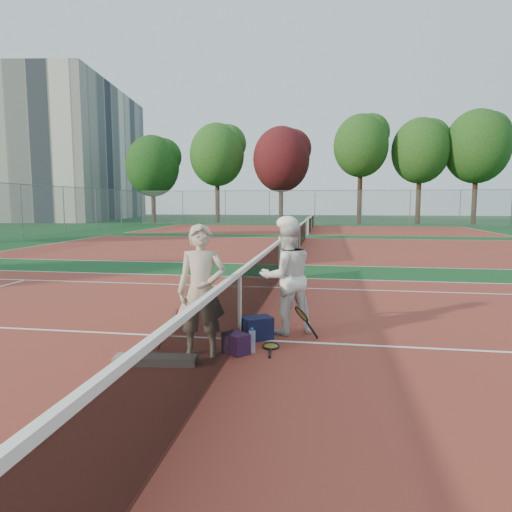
% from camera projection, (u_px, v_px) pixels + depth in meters
% --- Properties ---
extents(ground, '(130.00, 130.00, 0.00)m').
position_uv_depth(ground, '(240.00, 340.00, 6.62)').
color(ground, '#103C1B').
rests_on(ground, ground).
extents(court_main, '(23.77, 10.97, 0.01)m').
position_uv_depth(court_main, '(240.00, 339.00, 6.62)').
color(court_main, maroon).
rests_on(court_main, ground).
extents(court_far_a, '(23.77, 10.97, 0.01)m').
position_uv_depth(court_far_a, '(299.00, 248.00, 19.86)').
color(court_far_a, maroon).
rests_on(court_far_a, ground).
extents(court_far_b, '(23.77, 10.97, 0.01)m').
position_uv_depth(court_far_b, '(311.00, 230.00, 33.09)').
color(court_far_b, maroon).
rests_on(court_far_b, ground).
extents(net_main, '(0.10, 10.98, 1.02)m').
position_uv_depth(net_main, '(240.00, 305.00, 6.56)').
color(net_main, black).
rests_on(net_main, ground).
extents(net_far_a, '(0.10, 10.98, 1.02)m').
position_uv_depth(net_far_a, '(300.00, 236.00, 19.80)').
color(net_far_a, black).
rests_on(net_far_a, ground).
extents(net_far_b, '(0.10, 10.98, 1.02)m').
position_uv_depth(net_far_b, '(312.00, 223.00, 33.03)').
color(net_far_b, black).
rests_on(net_far_b, ground).
extents(fence_back, '(32.00, 0.06, 3.00)m').
position_uv_depth(fence_back, '(315.00, 208.00, 39.78)').
color(fence_back, slate).
rests_on(fence_back, ground).
extents(apartment_block, '(12.96, 23.18, 15.00)m').
position_uv_depth(apartment_block, '(77.00, 155.00, 53.28)').
color(apartment_block, beige).
rests_on(apartment_block, ground).
extents(player_a, '(0.69, 0.52, 1.71)m').
position_uv_depth(player_a, '(202.00, 291.00, 5.84)').
color(player_a, '#BAA890').
rests_on(player_a, ground).
extents(player_b, '(1.03, 0.95, 1.72)m').
position_uv_depth(player_b, '(287.00, 277.00, 6.87)').
color(player_b, white).
rests_on(player_b, ground).
extents(racket_red, '(0.37, 0.36, 0.55)m').
position_uv_depth(racket_red, '(173.00, 329.00, 6.16)').
color(racket_red, maroon).
rests_on(racket_red, ground).
extents(racket_black_held, '(0.46, 0.43, 0.51)m').
position_uv_depth(racket_black_held, '(301.00, 324.00, 6.53)').
color(racket_black_held, black).
rests_on(racket_black_held, ground).
extents(racket_spare, '(0.32, 0.62, 0.03)m').
position_uv_depth(racket_spare, '(271.00, 346.00, 6.27)').
color(racket_spare, black).
rests_on(racket_spare, ground).
extents(sports_bag_navy, '(0.51, 0.46, 0.33)m').
position_uv_depth(sports_bag_navy, '(257.00, 328.00, 6.62)').
color(sports_bag_navy, black).
rests_on(sports_bag_navy, ground).
extents(sports_bag_purple, '(0.40, 0.39, 0.27)m').
position_uv_depth(sports_bag_purple, '(236.00, 343.00, 6.00)').
color(sports_bag_purple, '#27102D').
rests_on(sports_bag_purple, ground).
extents(net_cover_canvas, '(1.03, 0.35, 0.11)m').
position_uv_depth(net_cover_canvas, '(155.00, 360.00, 5.60)').
color(net_cover_canvas, slate).
rests_on(net_cover_canvas, ground).
extents(water_bottle, '(0.09, 0.09, 0.30)m').
position_uv_depth(water_bottle, '(252.00, 342.00, 6.01)').
color(water_bottle, '#C9E1FF').
rests_on(water_bottle, ground).
extents(tree_back_0, '(5.22, 5.22, 8.51)m').
position_uv_depth(tree_back_0, '(153.00, 166.00, 44.85)').
color(tree_back_0, '#382314').
rests_on(tree_back_0, ground).
extents(tree_back_1, '(5.33, 5.33, 9.66)m').
position_uv_depth(tree_back_1, '(217.00, 155.00, 44.63)').
color(tree_back_1, '#382314').
rests_on(tree_back_1, ground).
extents(tree_back_maroon, '(5.46, 5.46, 9.22)m').
position_uv_depth(tree_back_maroon, '(281.00, 160.00, 43.90)').
color(tree_back_maroon, '#382314').
rests_on(tree_back_maroon, ground).
extents(tree_back_3, '(4.89, 4.89, 9.84)m').
position_uv_depth(tree_back_3, '(361.00, 146.00, 41.01)').
color(tree_back_3, '#382314').
rests_on(tree_back_3, ground).
extents(tree_back_4, '(5.09, 5.09, 9.50)m').
position_uv_depth(tree_back_4, '(420.00, 151.00, 40.89)').
color(tree_back_4, '#382314').
rests_on(tree_back_4, ground).
extents(tree_back_5, '(5.64, 5.64, 10.12)m').
position_uv_depth(tree_back_5, '(477.00, 147.00, 40.23)').
color(tree_back_5, '#382314').
rests_on(tree_back_5, ground).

